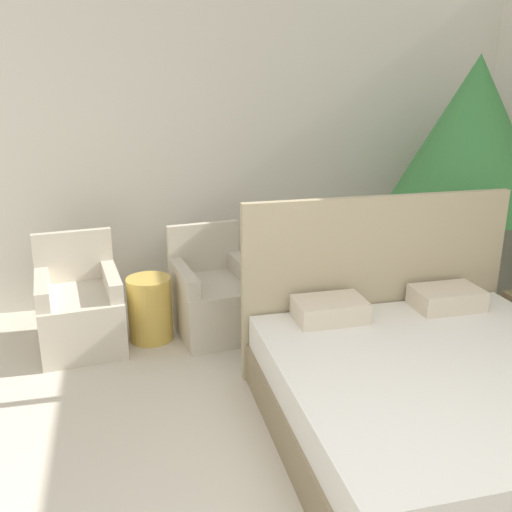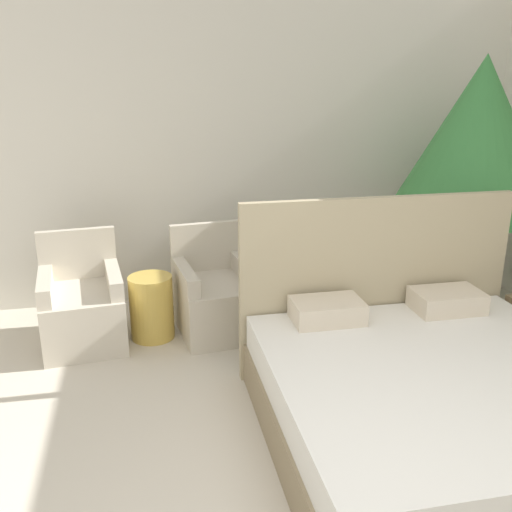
{
  "view_description": "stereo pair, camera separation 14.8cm",
  "coord_description": "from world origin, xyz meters",
  "px_view_note": "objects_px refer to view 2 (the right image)",
  "views": [
    {
      "loc": [
        -0.95,
        -1.37,
        2.05
      ],
      "look_at": [
        -0.01,
        2.49,
        0.76
      ],
      "focal_mm": 40.0,
      "sensor_mm": 36.0,
      "label": 1
    },
    {
      "loc": [
        -0.81,
        -1.4,
        2.05
      ],
      "look_at": [
        -0.01,
        2.49,
        0.76
      ],
      "focal_mm": 40.0,
      "sensor_mm": 36.0,
      "label": 2
    }
  ],
  "objects_px": {
    "bed": "(434,396)",
    "side_table": "(152,307)",
    "armchair_near_window_right": "(216,300)",
    "potted_palm": "(478,139)",
    "armchair_near_window_left": "(83,310)"
  },
  "relations": [
    {
      "from": "bed",
      "to": "side_table",
      "type": "relative_size",
      "value": 3.79
    },
    {
      "from": "armchair_near_window_right",
      "to": "potted_palm",
      "type": "distance_m",
      "value": 2.48
    },
    {
      "from": "bed",
      "to": "potted_palm",
      "type": "height_order",
      "value": "potted_palm"
    },
    {
      "from": "bed",
      "to": "armchair_near_window_right",
      "type": "height_order",
      "value": "bed"
    },
    {
      "from": "armchair_near_window_left",
      "to": "armchair_near_window_right",
      "type": "relative_size",
      "value": 1.0
    },
    {
      "from": "armchair_near_window_left",
      "to": "side_table",
      "type": "relative_size",
      "value": 1.64
    },
    {
      "from": "armchair_near_window_right",
      "to": "potted_palm",
      "type": "height_order",
      "value": "potted_palm"
    },
    {
      "from": "armchair_near_window_left",
      "to": "armchair_near_window_right",
      "type": "bearing_deg",
      "value": -6.3
    },
    {
      "from": "armchair_near_window_right",
      "to": "side_table",
      "type": "height_order",
      "value": "armchair_near_window_right"
    },
    {
      "from": "potted_palm",
      "to": "side_table",
      "type": "xyz_separation_m",
      "value": [
        -2.67,
        0.07,
        -1.27
      ]
    },
    {
      "from": "bed",
      "to": "armchair_near_window_right",
      "type": "distance_m",
      "value": 1.98
    },
    {
      "from": "bed",
      "to": "armchair_near_window_left",
      "type": "relative_size",
      "value": 2.32
    },
    {
      "from": "side_table",
      "to": "armchair_near_window_right",
      "type": "bearing_deg",
      "value": 2.07
    },
    {
      "from": "bed",
      "to": "potted_palm",
      "type": "relative_size",
      "value": 0.9
    },
    {
      "from": "bed",
      "to": "potted_palm",
      "type": "bearing_deg",
      "value": 55.19
    }
  ]
}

